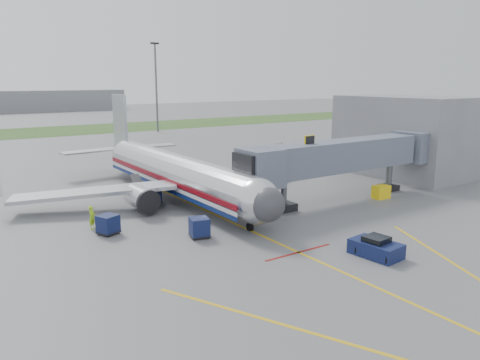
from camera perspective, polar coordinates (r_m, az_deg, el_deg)
ground at (r=36.83m, az=3.03°, el=-6.96°), size 400.00×400.00×0.00m
grass_strip at (r=120.16m, az=-23.97°, el=5.33°), size 300.00×25.00×0.01m
apron_markings at (r=31.65m, az=11.28°, el=-10.46°), size 21.52×50.00×0.01m
airliner at (r=48.75m, az=-7.82°, el=0.90°), size 32.10×35.67×10.25m
jet_bridge at (r=47.74m, az=11.81°, el=2.75°), size 25.30×4.00×6.90m
terminal at (r=63.89m, az=19.40°, el=5.11°), size 10.00×16.00×10.00m
light_mast_right at (r=112.57m, az=-10.17°, el=11.29°), size 2.00×0.44×20.40m
pushback_tug at (r=34.17m, az=16.23°, el=-7.94°), size 2.41×3.59×1.42m
baggage_cart_a at (r=36.64m, az=-4.97°, el=-5.78°), size 1.76×1.76×1.56m
baggage_cart_b at (r=38.70m, az=-15.79°, el=-5.24°), size 1.88×1.88×1.55m
baggage_cart_c at (r=47.32m, az=-10.66°, el=-1.65°), size 2.04×2.04×1.84m
belt_loader at (r=48.44m, az=-12.09°, el=-1.84°), size 2.21×4.85×2.29m
ground_power_cart at (r=50.50m, az=16.81°, el=-1.41°), size 1.77×1.24×1.36m
ramp_worker at (r=40.34m, az=-17.59°, el=-4.37°), size 0.83×0.84×1.96m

